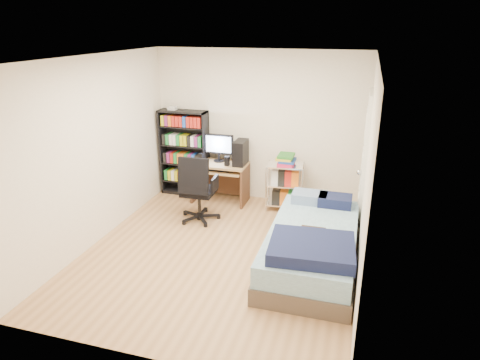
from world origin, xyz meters
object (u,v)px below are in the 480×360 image
(computer_desk, at_px, (226,166))
(office_chair, at_px, (198,200))
(media_shelf, at_px, (184,152))
(bed, at_px, (312,245))

(computer_desk, xyz_separation_m, office_chair, (-0.17, -0.86, -0.28))
(media_shelf, xyz_separation_m, bed, (2.47, -1.80, -0.49))
(media_shelf, height_order, computer_desk, media_shelf)
(media_shelf, height_order, bed, media_shelf)
(office_chair, distance_m, bed, 2.01)
(media_shelf, distance_m, bed, 3.10)
(media_shelf, distance_m, computer_desk, 0.83)
(bed, bearing_deg, computer_desk, 135.06)
(media_shelf, bearing_deg, computer_desk, -9.41)
(media_shelf, relative_size, bed, 0.72)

